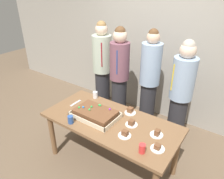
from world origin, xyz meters
TOP-DOWN VIEW (x-y plane):
  - ground_plane at (0.00, 0.00)m, footprint 12.00×12.00m
  - interior_back_panel at (0.00, 1.60)m, footprint 8.00×0.12m
  - party_table at (0.00, 0.00)m, footprint 1.73×0.81m
  - sheet_cake at (-0.21, -0.04)m, footprint 0.59×0.39m
  - plated_slice_near_left at (0.60, 0.06)m, footprint 0.15×0.15m
  - plated_slice_near_right at (0.11, 0.29)m, footprint 0.15×0.15m
  - plated_slice_far_left at (0.30, -0.15)m, footprint 0.15×0.15m
  - plated_slice_far_right at (0.70, -0.14)m, footprint 0.15×0.15m
  - plated_slice_center_front at (0.27, 0.07)m, footprint 0.15×0.15m
  - drink_cup_nearest at (-0.52, 0.34)m, footprint 0.07×0.07m
  - drink_cup_middle at (0.58, -0.27)m, footprint 0.07×0.07m
  - drink_cup_far_end at (-0.37, -0.33)m, footprint 0.07×0.07m
  - cake_server_utensil at (-0.65, 0.05)m, footprint 0.03×0.20m
  - person_serving_front at (-0.47, 0.91)m, footprint 0.32×0.32m
  - person_green_shirt_behind at (0.57, 0.90)m, footprint 0.32×0.32m
  - person_striped_tie_right at (0.01, 1.04)m, footprint 0.32×0.32m
  - person_far_right_suit at (-0.91, 1.02)m, footprint 0.34×0.34m

SIDE VIEW (x-z plane):
  - ground_plane at x=0.00m, z-range 0.00..0.00m
  - party_table at x=0.00m, z-range 0.27..1.00m
  - cake_server_utensil at x=-0.65m, z-range 0.73..0.74m
  - plated_slice_far_right at x=0.70m, z-range 0.72..0.78m
  - plated_slice_far_left at x=0.30m, z-range 0.72..0.79m
  - plated_slice_near_left at x=0.60m, z-range 0.71..0.79m
  - plated_slice_center_front at x=0.27m, z-range 0.72..0.79m
  - plated_slice_near_right at x=0.11m, z-range 0.72..0.79m
  - sheet_cake at x=-0.21m, z-range 0.71..0.84m
  - drink_cup_nearest at x=-0.52m, z-range 0.73..0.83m
  - drink_cup_middle at x=0.58m, z-range 0.73..0.83m
  - drink_cup_far_end at x=-0.37m, z-range 0.73..0.83m
  - person_green_shirt_behind at x=0.57m, z-range 0.04..1.70m
  - person_striped_tie_right at x=0.01m, z-range 0.04..1.74m
  - person_serving_front at x=-0.47m, z-range 0.05..1.75m
  - person_far_right_suit at x=-0.91m, z-range 0.04..1.76m
  - interior_back_panel at x=0.00m, z-range 0.00..3.00m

